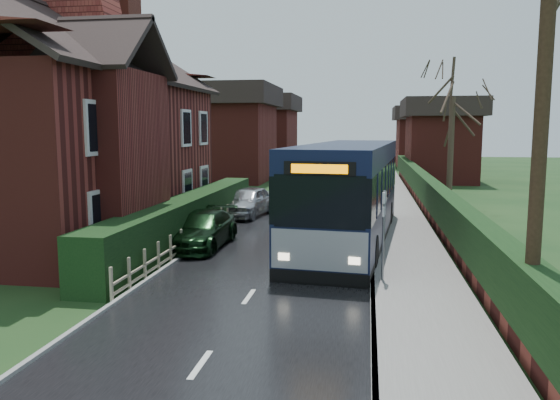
% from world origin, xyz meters
% --- Properties ---
extents(ground, '(140.00, 140.00, 0.00)m').
position_xyz_m(ground, '(0.00, 0.00, 0.00)').
color(ground, '#2B461E').
rests_on(ground, ground).
extents(road, '(6.00, 100.00, 0.02)m').
position_xyz_m(road, '(0.00, 10.00, 0.01)').
color(road, black).
rests_on(road, ground).
extents(pavement, '(2.50, 100.00, 0.14)m').
position_xyz_m(pavement, '(4.25, 10.00, 0.07)').
color(pavement, slate).
rests_on(pavement, ground).
extents(kerb_right, '(0.12, 100.00, 0.14)m').
position_xyz_m(kerb_right, '(3.05, 10.00, 0.07)').
color(kerb_right, gray).
rests_on(kerb_right, ground).
extents(kerb_left, '(0.12, 100.00, 0.10)m').
position_xyz_m(kerb_left, '(-3.05, 10.00, 0.05)').
color(kerb_left, gray).
rests_on(kerb_left, ground).
extents(front_hedge, '(1.20, 16.00, 1.60)m').
position_xyz_m(front_hedge, '(-3.90, 5.00, 0.80)').
color(front_hedge, black).
rests_on(front_hedge, ground).
extents(picket_fence, '(0.10, 16.00, 0.90)m').
position_xyz_m(picket_fence, '(-3.15, 5.00, 0.45)').
color(picket_fence, tan).
rests_on(picket_fence, ground).
extents(right_wall_hedge, '(0.60, 50.00, 1.80)m').
position_xyz_m(right_wall_hedge, '(5.80, 10.00, 1.02)').
color(right_wall_hedge, maroon).
rests_on(right_wall_hedge, ground).
extents(brick_house, '(9.30, 14.60, 10.30)m').
position_xyz_m(brick_house, '(-8.73, 4.78, 4.38)').
color(brick_house, maroon).
rests_on(brick_house, ground).
extents(bus, '(3.87, 12.17, 3.63)m').
position_xyz_m(bus, '(2.20, 5.13, 1.80)').
color(bus, black).
rests_on(bus, ground).
extents(car_silver, '(2.30, 4.38, 1.42)m').
position_xyz_m(car_silver, '(-2.78, 10.45, 0.71)').
color(car_silver, '#BCBDC1').
rests_on(car_silver, ground).
extents(car_green, '(1.87, 4.39, 1.26)m').
position_xyz_m(car_green, '(-2.90, 3.45, 0.63)').
color(car_green, black).
rests_on(car_green, ground).
extents(car_distant, '(2.48, 4.29, 1.34)m').
position_xyz_m(car_distant, '(1.11, 37.32, 0.67)').
color(car_distant, '#102032').
rests_on(car_distant, ground).
extents(bus_stop_sign, '(0.12, 0.39, 2.56)m').
position_xyz_m(bus_stop_sign, '(3.31, -0.35, 1.69)').
color(bus_stop_sign, slate).
rests_on(bus_stop_sign, ground).
extents(telegraph_pole, '(0.26, 0.96, 7.45)m').
position_xyz_m(telegraph_pole, '(5.80, -4.81, 3.77)').
color(telegraph_pole, black).
rests_on(telegraph_pole, ground).
extents(tree_right_far, '(4.31, 4.31, 8.33)m').
position_xyz_m(tree_right_far, '(7.22, 15.40, 6.22)').
color(tree_right_far, '#382A21').
rests_on(tree_right_far, ground).
extents(tree_house_side, '(4.01, 4.01, 9.12)m').
position_xyz_m(tree_house_side, '(-8.42, 10.00, 6.82)').
color(tree_house_side, '#382921').
rests_on(tree_house_side, ground).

